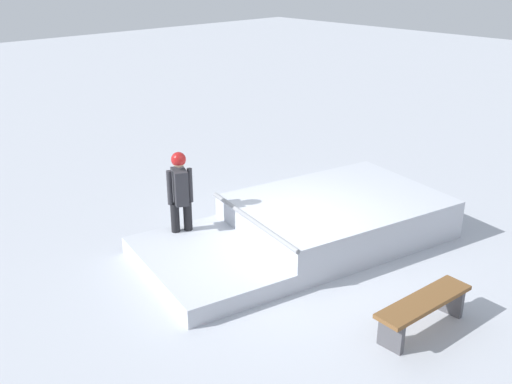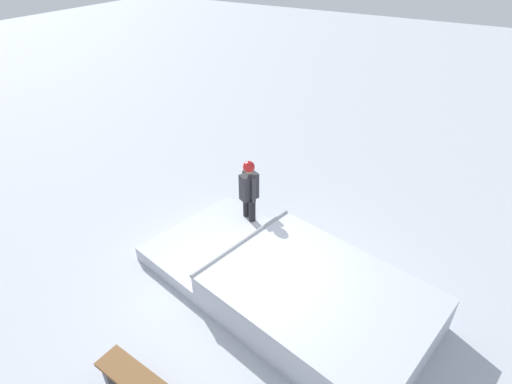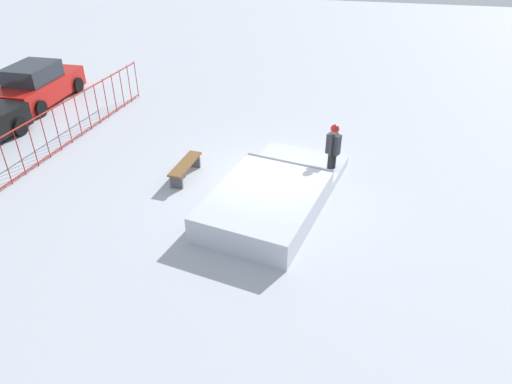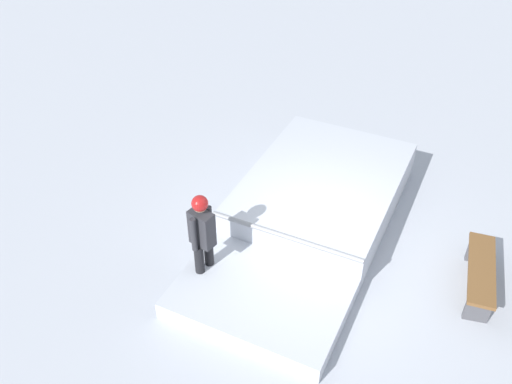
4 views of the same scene
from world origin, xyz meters
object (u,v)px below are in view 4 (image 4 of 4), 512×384
Objects in this scene: skater at (202,234)px; park_bench at (480,273)px; skate_ramp at (313,207)px; skateboard at (218,295)px.

skater is 4.36m from park_bench.
skate_ramp is at bearing -103.50° from skater.
skate_ramp reaches higher than skateboard.
skateboard is at bearing -73.00° from park_bench.
skate_ramp is at bearing -109.87° from park_bench.
park_bench is (1.01, 2.79, 0.04)m from skate_ramp.
skate_ramp is 7.35× the size of skateboard.
skate_ramp is 3.37× the size of skater.
park_bench reaches higher than skateboard.
skate_ramp is 2.46m from skater.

